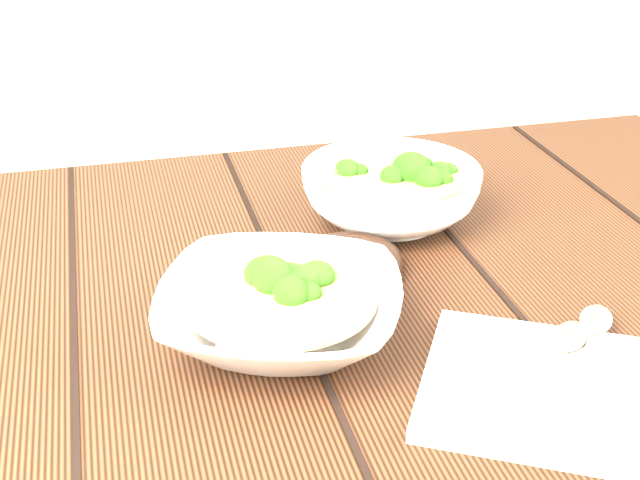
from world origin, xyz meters
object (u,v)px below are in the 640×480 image
soup_bowl_back (391,192)px  napkin (561,391)px  soup_bowl_front (280,310)px  table (312,401)px  trivet (351,262)px

soup_bowl_back → napkin: size_ratio=1.17×
soup_bowl_front → soup_bowl_back: 0.27m
table → trivet: bearing=37.9°
soup_bowl_front → trivet: (0.09, 0.10, -0.02)m
napkin → trivet: bearing=143.7°
table → trivet: trivet is taller
table → soup_bowl_front: (-0.04, -0.06, 0.15)m
table → soup_bowl_back: size_ratio=4.70×
soup_bowl_back → soup_bowl_front: bearing=-129.7°
soup_bowl_back → napkin: (0.03, -0.35, -0.03)m
table → napkin: size_ratio=5.52×
table → soup_bowl_front: 0.16m
table → napkin: 0.28m
table → soup_bowl_back: 0.25m
table → soup_bowl_back: soup_bowl_back is taller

